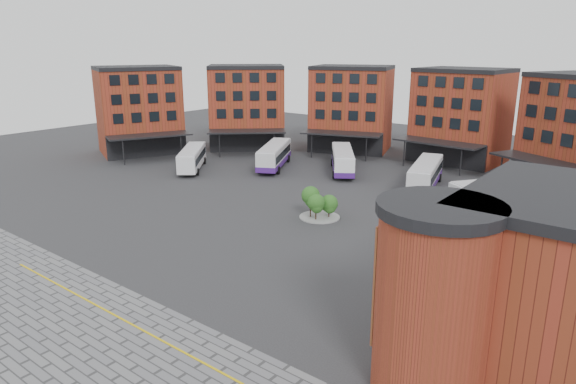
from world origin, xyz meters
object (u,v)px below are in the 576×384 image
Objects in this scene: bus_e at (495,192)px; bus_c at (343,160)px; bus_d at (426,174)px; bus_f at (547,207)px; bus_b at (274,155)px; bus_a at (192,157)px; tree_island at (319,203)px.

bus_c is at bearing -151.84° from bus_e.
bus_d reaches higher than bus_f.
bus_f is at bearing -30.54° from bus_b.
bus_c is (18.59, 12.46, -0.06)m from bus_a.
tree_island is 0.37× the size of bus_f.
bus_c reaches higher than bus_f.
bus_c is (9.74, 3.87, -0.06)m from bus_b.
bus_f is at bearing -31.40° from bus_a.
bus_a reaches higher than bus_e.
tree_island reaches higher than bus_e.
bus_e is (41.25, 9.42, -0.27)m from bus_a.
bus_f is at bearing 34.81° from tree_island.
bus_e is (9.51, -2.35, -0.24)m from bus_d.
bus_f is at bearing -46.32° from bus_c.
bus_e is at bearing 178.42° from bus_f.
bus_b is at bearing 140.86° from tree_island.
bus_f is (6.16, -2.64, 0.15)m from bus_e.
bus_c is at bearing -5.70° from bus_a.
bus_a is 0.91× the size of bus_c.
bus_d reaches higher than bus_e.
bus_e is (13.43, 16.26, -0.14)m from tree_island.
bus_c reaches higher than bus_a.
bus_a is 0.88× the size of bus_f.
bus_a is 1.03× the size of bus_e.
bus_c is at bearing -169.53° from bus_f.
bus_a is 12.34m from bus_b.
bus_b is at bearing 4.63° from bus_a.
bus_b is at bearing 172.50° from bus_d.
bus_c is 0.96× the size of bus_f.
tree_island is at bearing -117.28° from bus_d.
bus_c is (-9.23, 19.30, 0.07)m from tree_island.
bus_b is 10.48m from bus_c.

